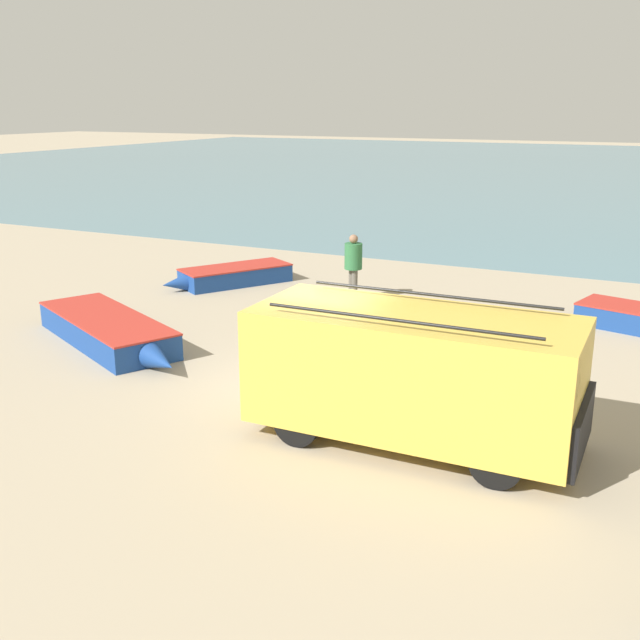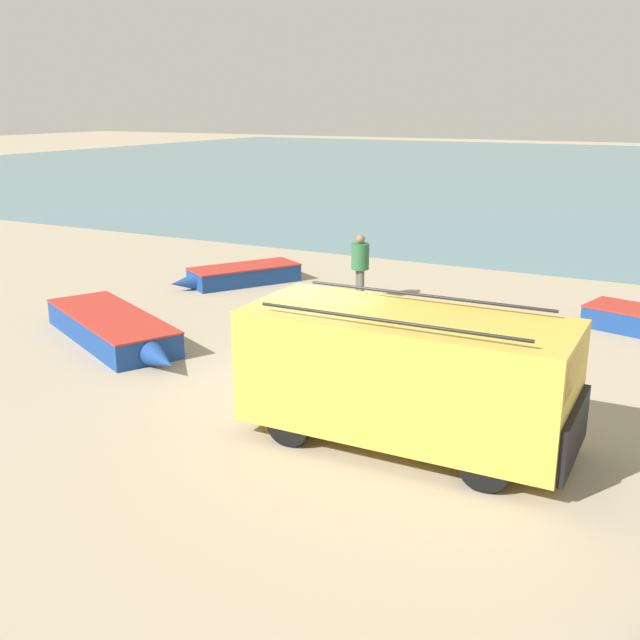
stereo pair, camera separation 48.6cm
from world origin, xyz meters
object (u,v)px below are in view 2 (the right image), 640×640
fisherman_1 (360,262)px  fishing_rowboat_0 (114,329)px  parked_van (407,373)px  fishing_rowboat_2 (442,329)px  fishing_rowboat_3 (241,275)px

fisherman_1 → fishing_rowboat_0: bearing=12.4°
parked_van → fisherman_1: bearing=119.3°
fishing_rowboat_2 → fisherman_1: size_ratio=2.54×
fisherman_1 → fishing_rowboat_2: bearing=95.5°
fishing_rowboat_2 → fisherman_1: (-3.12, 2.31, 0.83)m
fishing_rowboat_0 → fishing_rowboat_2: fishing_rowboat_0 is taller
fishing_rowboat_0 → fishing_rowboat_3: size_ratio=1.40×
fishing_rowboat_0 → fishing_rowboat_2: (6.45, 3.55, -0.05)m
fishing_rowboat_2 → fishing_rowboat_3: fishing_rowboat_3 is taller
parked_van → fishing_rowboat_3: 11.44m
fishing_rowboat_2 → parked_van: bearing=-60.0°
fishing_rowboat_3 → parked_van: bearing=78.4°
parked_van → fishing_rowboat_2: (-1.24, 5.33, -0.91)m
fisherman_1 → fishing_rowboat_3: bearing=-50.3°
parked_van → fisherman_1: size_ratio=2.83×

